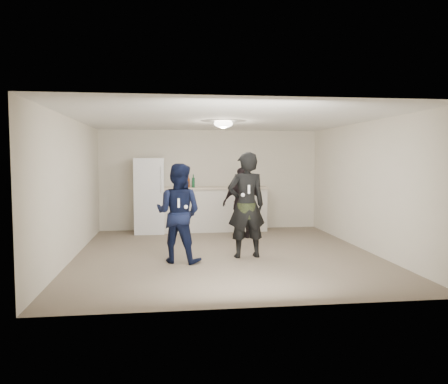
{
  "coord_description": "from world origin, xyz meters",
  "views": [
    {
      "loc": [
        -1.05,
        -8.0,
        1.77
      ],
      "look_at": [
        0.0,
        0.2,
        1.15
      ],
      "focal_mm": 35.0,
      "sensor_mm": 36.0,
      "label": 1
    }
  ],
  "objects": [
    {
      "name": "bottle_cluster",
      "position": [
        -0.02,
        2.65,
        1.2
      ],
      "size": [
        1.76,
        0.31,
        0.25
      ],
      "color": "brown",
      "rests_on": "counter_top"
    },
    {
      "name": "remote_woman",
      "position": [
        0.34,
        -0.56,
        1.25
      ],
      "size": [
        0.04,
        0.04,
        0.15
      ],
      "primitive_type": "cube",
      "color": "white",
      "rests_on": "woman"
    },
    {
      "name": "floor",
      "position": [
        0.0,
        0.0,
        0.0
      ],
      "size": [
        6.0,
        6.0,
        0.0
      ],
      "primitive_type": "plane",
      "color": "#6B5B4C",
      "rests_on": "ground"
    },
    {
      "name": "man",
      "position": [
        -0.88,
        -0.52,
        0.85
      ],
      "size": [
        1.01,
        0.92,
        1.7
      ],
      "primitive_type": "imported",
      "rotation": [
        0.0,
        0.0,
        2.73
      ],
      "color": "#0F1840",
      "rests_on": "floor"
    },
    {
      "name": "remote_man",
      "position": [
        -0.88,
        -0.8,
        1.05
      ],
      "size": [
        0.04,
        0.04,
        0.15
      ],
      "primitive_type": "cube",
      "color": "white",
      "rests_on": "man"
    },
    {
      "name": "fridge_handle",
      "position": [
        -1.22,
        2.23,
        1.3
      ],
      "size": [
        0.02,
        0.02,
        0.6
      ],
      "primitive_type": "cylinder",
      "color": "#BDBDC1",
      "rests_on": "fridge"
    },
    {
      "name": "nunchuk_man",
      "position": [
        -0.76,
        -0.77,
        0.98
      ],
      "size": [
        0.07,
        0.07,
        0.07
      ],
      "primitive_type": "sphere",
      "color": "white",
      "rests_on": "man"
    },
    {
      "name": "wall_right",
      "position": [
        2.75,
        0.0,
        1.25
      ],
      "size": [
        0.0,
        6.0,
        6.0
      ],
      "primitive_type": "plane",
      "rotation": [
        1.57,
        0.0,
        -1.57
      ],
      "color": "beige",
      "rests_on": "floor"
    },
    {
      "name": "nunchuk_woman",
      "position": [
        0.24,
        -0.53,
        1.15
      ],
      "size": [
        0.07,
        0.07,
        0.07
      ],
      "primitive_type": "sphere",
      "color": "white",
      "rests_on": "woman"
    },
    {
      "name": "ceiling",
      "position": [
        0.0,
        0.0,
        2.5
      ],
      "size": [
        6.0,
        6.0,
        0.0
      ],
      "primitive_type": "plane",
      "rotation": [
        3.14,
        0.0,
        0.0
      ],
      "color": "silver",
      "rests_on": "wall_back"
    },
    {
      "name": "shaker",
      "position": [
        -0.44,
        2.66,
        1.18
      ],
      "size": [
        0.08,
        0.08,
        0.17
      ],
      "primitive_type": "cylinder",
      "color": "#ADAEB2",
      "rests_on": "counter_top"
    },
    {
      "name": "fridge",
      "position": [
        -1.5,
        2.6,
        0.9
      ],
      "size": [
        0.7,
        0.7,
        1.8
      ],
      "primitive_type": "cube",
      "color": "white",
      "rests_on": "floor"
    },
    {
      "name": "ceiling_dome",
      "position": [
        0.0,
        0.3,
        2.45
      ],
      "size": [
        0.36,
        0.36,
        0.16
      ],
      "primitive_type": "ellipsoid",
      "color": "white",
      "rests_on": "ceiling"
    },
    {
      "name": "counter_top",
      "position": [
        0.05,
        2.67,
        1.07
      ],
      "size": [
        2.68,
        0.64,
        0.04
      ],
      "primitive_type": "cube",
      "color": "beige",
      "rests_on": "counter"
    },
    {
      "name": "wall_front",
      "position": [
        0.0,
        -3.0,
        1.25
      ],
      "size": [
        6.0,
        0.0,
        6.0
      ],
      "primitive_type": "plane",
      "rotation": [
        -1.57,
        0.0,
        0.0
      ],
      "color": "beige",
      "rests_on": "floor"
    },
    {
      "name": "wall_back",
      "position": [
        0.0,
        3.0,
        1.25
      ],
      "size": [
        6.0,
        0.0,
        6.0
      ],
      "primitive_type": "plane",
      "rotation": [
        1.57,
        0.0,
        0.0
      ],
      "color": "beige",
      "rests_on": "floor"
    },
    {
      "name": "wall_left",
      "position": [
        -2.75,
        0.0,
        1.25
      ],
      "size": [
        0.0,
        6.0,
        6.0
      ],
      "primitive_type": "plane",
      "rotation": [
        1.57,
        0.0,
        1.57
      ],
      "color": "beige",
      "rests_on": "floor"
    },
    {
      "name": "camo_shorts",
      "position": [
        0.34,
        -0.31,
        0.85
      ],
      "size": [
        0.34,
        0.34,
        0.28
      ],
      "primitive_type": "cylinder",
      "color": "#2F3C1B",
      "rests_on": "woman"
    },
    {
      "name": "woman",
      "position": [
        0.34,
        -0.31,
        0.95
      ],
      "size": [
        0.73,
        0.52,
        1.9
      ],
      "primitive_type": "imported",
      "rotation": [
        0.0,
        0.0,
        3.23
      ],
      "color": "black",
      "rests_on": "floor"
    },
    {
      "name": "counter",
      "position": [
        0.05,
        2.67,
        0.53
      ],
      "size": [
        2.6,
        0.56,
        1.05
      ],
      "primitive_type": "cube",
      "color": "beige",
      "rests_on": "floor"
    },
    {
      "name": "spectator",
      "position": [
        0.61,
        1.61,
        0.8
      ],
      "size": [
        0.99,
        0.55,
        1.59
      ],
      "primitive_type": "imported",
      "rotation": [
        0.0,
        0.0,
        3.33
      ],
      "color": "black",
      "rests_on": "floor"
    }
  ]
}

